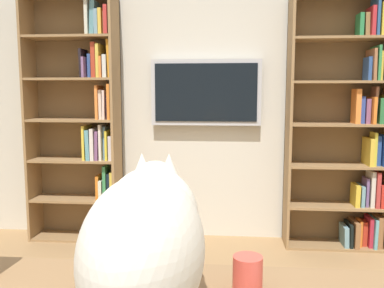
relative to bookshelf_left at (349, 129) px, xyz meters
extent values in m
cube|color=beige|center=(1.20, -0.17, 0.37)|extent=(4.52, 0.06, 2.70)
cube|color=#937047|center=(0.49, 0.02, 0.04)|extent=(0.02, 0.28, 2.04)
cube|color=brown|center=(0.10, -0.11, 0.04)|extent=(0.80, 0.01, 2.04)
cube|color=#937047|center=(0.10, 0.02, -0.97)|extent=(0.76, 0.27, 0.02)
cube|color=#937047|center=(0.10, 0.02, -0.64)|extent=(0.76, 0.27, 0.02)
cube|color=#937047|center=(0.10, 0.02, -0.30)|extent=(0.76, 0.27, 0.02)
cube|color=#937047|center=(0.10, 0.02, 0.04)|extent=(0.76, 0.27, 0.02)
cube|color=#937047|center=(0.10, 0.02, 0.37)|extent=(0.76, 0.27, 0.02)
cube|color=#937047|center=(0.10, 0.02, 0.71)|extent=(0.76, 0.27, 0.02)
cube|color=#98653D|center=(-0.25, 0.01, -0.83)|extent=(0.04, 0.22, 0.26)
cube|color=#5EA3B1|center=(-0.21, 0.02, -0.84)|extent=(0.03, 0.23, 0.24)
cube|color=#B3273A|center=(-0.19, 0.02, -0.84)|extent=(0.03, 0.17, 0.24)
cube|color=#BB3621|center=(-0.15, 0.01, -0.86)|extent=(0.04, 0.12, 0.20)
cube|color=orange|center=(-0.11, 0.03, -0.85)|extent=(0.02, 0.13, 0.21)
cube|color=#8E5F39|center=(-0.07, 0.04, -0.86)|extent=(0.04, 0.23, 0.21)
cube|color=black|center=(-0.03, 0.03, -0.87)|extent=(0.03, 0.21, 0.19)
cube|color=#6C97A6|center=(0.01, 0.04, -0.88)|extent=(0.04, 0.19, 0.17)
cube|color=red|center=(-0.25, 0.02, -0.53)|extent=(0.04, 0.22, 0.18)
cube|color=#B43836|center=(-0.21, 0.03, -0.48)|extent=(0.03, 0.21, 0.29)
cube|color=silver|center=(-0.18, 0.03, -0.48)|extent=(0.03, 0.16, 0.29)
cube|color=slate|center=(-0.14, 0.03, -0.51)|extent=(0.02, 0.14, 0.23)
cube|color=#6797A6|center=(-0.11, 0.02, -0.54)|extent=(0.03, 0.18, 0.17)
cube|color=gold|center=(-0.06, 0.03, -0.54)|extent=(0.04, 0.16, 0.18)
cube|color=#23469E|center=(-0.26, 0.02, -0.17)|extent=(0.03, 0.22, 0.25)
cube|color=#2C4F98|center=(-0.22, 0.01, -0.17)|extent=(0.03, 0.15, 0.24)
cube|color=gold|center=(-0.18, 0.04, -0.16)|extent=(0.02, 0.14, 0.27)
cube|color=gold|center=(-0.15, 0.02, -0.18)|extent=(0.03, 0.22, 0.22)
cube|color=gold|center=(-0.25, 0.02, 0.16)|extent=(0.03, 0.21, 0.23)
cube|color=#2E7441|center=(-0.22, 0.01, 0.15)|extent=(0.04, 0.19, 0.20)
cube|color=#98634B|center=(-0.17, 0.02, 0.19)|extent=(0.03, 0.13, 0.29)
cube|color=orange|center=(-0.15, 0.03, 0.15)|extent=(0.02, 0.23, 0.21)
cube|color=#875279|center=(-0.11, 0.04, 0.14)|extent=(0.03, 0.13, 0.20)
cube|color=#374CA0|center=(-0.07, 0.02, 0.15)|extent=(0.03, 0.13, 0.21)
cube|color=orange|center=(-0.03, 0.03, 0.18)|extent=(0.04, 0.15, 0.27)
cube|color=#2B4588|center=(-0.22, 0.01, 0.47)|extent=(0.02, 0.21, 0.17)
cube|color=gold|center=(-0.19, 0.02, 0.49)|extent=(0.02, 0.21, 0.22)
cube|color=#36844B|center=(-0.16, 0.03, 0.52)|extent=(0.02, 0.22, 0.27)
cube|color=#9E6641|center=(-0.13, 0.03, 0.50)|extent=(0.03, 0.22, 0.24)
cube|color=#315595|center=(-0.11, 0.03, 0.47)|extent=(0.03, 0.15, 0.18)
cube|color=gold|center=(-0.18, 0.02, 0.84)|extent=(0.03, 0.23, 0.24)
cube|color=#2C5689|center=(-0.14, 0.04, 0.86)|extent=(0.02, 0.19, 0.29)
cube|color=red|center=(-0.11, 0.04, 0.83)|extent=(0.03, 0.17, 0.22)
cube|color=olive|center=(-0.08, 0.01, 0.81)|extent=(0.04, 0.15, 0.18)
cube|color=#2C844A|center=(-0.03, 0.02, 0.81)|extent=(0.03, 0.13, 0.18)
cube|color=#937047|center=(1.92, 0.02, 0.06)|extent=(0.02, 0.28, 2.08)
cube|color=#937047|center=(2.67, 0.02, 0.06)|extent=(0.02, 0.28, 2.08)
cube|color=brown|center=(2.29, -0.11, 0.06)|extent=(0.77, 0.01, 2.08)
cube|color=#937047|center=(2.29, 0.02, -0.97)|extent=(0.73, 0.27, 0.02)
cube|color=#937047|center=(2.29, 0.02, -0.63)|extent=(0.73, 0.27, 0.02)
cube|color=#937047|center=(2.29, 0.02, -0.28)|extent=(0.73, 0.27, 0.02)
cube|color=#937047|center=(2.29, 0.02, 0.06)|extent=(0.73, 0.27, 0.02)
cube|color=#937047|center=(2.29, 0.02, 0.40)|extent=(0.73, 0.27, 0.02)
cube|color=#937047|center=(2.29, 0.02, 0.74)|extent=(0.73, 0.27, 0.02)
cube|color=black|center=(1.95, 0.02, -0.86)|extent=(0.02, 0.12, 0.20)
cube|color=#B23136|center=(1.98, 0.04, -0.81)|extent=(0.04, 0.14, 0.30)
cube|color=#307748|center=(2.03, 0.01, -0.87)|extent=(0.03, 0.17, 0.18)
cube|color=orange|center=(2.06, 0.02, -0.88)|extent=(0.02, 0.15, 0.16)
cube|color=gold|center=(1.95, 0.03, -0.50)|extent=(0.02, 0.18, 0.24)
cube|color=black|center=(1.98, 0.04, -0.50)|extent=(0.03, 0.14, 0.23)
cube|color=#38864F|center=(2.01, 0.04, -0.47)|extent=(0.03, 0.14, 0.29)
cube|color=silver|center=(2.05, 0.03, -0.54)|extent=(0.03, 0.17, 0.17)
cube|color=orange|center=(2.08, 0.01, -0.52)|extent=(0.03, 0.15, 0.20)
cube|color=silver|center=(1.95, 0.04, -0.17)|extent=(0.03, 0.16, 0.20)
cube|color=yellow|center=(1.99, 0.03, -0.15)|extent=(0.02, 0.15, 0.25)
cube|color=#6A93AD|center=(2.01, 0.01, -0.14)|extent=(0.02, 0.13, 0.28)
cube|color=silver|center=(2.04, 0.03, -0.13)|extent=(0.02, 0.18, 0.30)
cube|color=#784D7A|center=(2.07, 0.02, -0.15)|extent=(0.03, 0.20, 0.25)
cube|color=silver|center=(2.10, 0.02, -0.14)|extent=(0.03, 0.23, 0.27)
cube|color=#5A9AA6|center=(2.14, 0.03, -0.15)|extent=(0.04, 0.21, 0.26)
cube|color=yellow|center=(2.18, 0.01, -0.13)|extent=(0.02, 0.22, 0.29)
cube|color=orange|center=(1.95, 0.04, 0.21)|extent=(0.02, 0.20, 0.29)
cube|color=black|center=(1.98, 0.02, 0.17)|extent=(0.02, 0.13, 0.19)
cube|color=beige|center=(2.00, 0.01, 0.19)|extent=(0.02, 0.20, 0.24)
cube|color=beige|center=(2.03, 0.02, 0.19)|extent=(0.03, 0.14, 0.25)
cube|color=orange|center=(2.06, 0.03, 0.21)|extent=(0.02, 0.19, 0.28)
cube|color=orange|center=(1.95, 0.04, 0.57)|extent=(0.03, 0.16, 0.31)
cube|color=silver|center=(1.98, 0.02, 0.50)|extent=(0.03, 0.21, 0.19)
cube|color=orange|center=(2.01, 0.02, 0.50)|extent=(0.02, 0.23, 0.17)
cube|color=gold|center=(2.04, 0.02, 0.55)|extent=(0.03, 0.21, 0.27)
cube|color=#AF3823|center=(2.08, 0.03, 0.55)|extent=(0.04, 0.16, 0.29)
cube|color=#325293|center=(2.12, 0.02, 0.51)|extent=(0.03, 0.14, 0.19)
cube|color=slate|center=(2.15, 0.03, 0.49)|extent=(0.02, 0.24, 0.17)
cube|color=black|center=(2.18, 0.03, 0.53)|extent=(0.03, 0.18, 0.23)
cube|color=#B62F2B|center=(1.95, 0.04, 0.87)|extent=(0.03, 0.24, 0.22)
cube|color=olive|center=(1.98, 0.03, 0.85)|extent=(0.02, 0.13, 0.18)
cube|color=gold|center=(2.01, 0.01, 0.86)|extent=(0.03, 0.24, 0.20)
cube|color=#6F92A4|center=(2.04, 0.01, 0.85)|extent=(0.03, 0.23, 0.20)
cube|color=#6096A0|center=(2.08, 0.01, 0.89)|extent=(0.05, 0.15, 0.28)
cube|color=beige|center=(2.13, 0.02, 0.90)|extent=(0.03, 0.17, 0.30)
cube|color=#B7B7BC|center=(1.17, -0.09, 0.29)|extent=(0.93, 0.06, 0.55)
cube|color=black|center=(1.17, -0.06, 0.29)|extent=(0.86, 0.01, 0.48)
ellipsoid|color=silver|center=(1.16, 2.54, -0.06)|extent=(0.28, 0.44, 0.35)
ellipsoid|color=silver|center=(1.16, 2.44, -0.02)|extent=(0.24, 0.24, 0.26)
sphere|color=silver|center=(1.16, 2.38, 0.05)|extent=(0.14, 0.14, 0.14)
cone|color=silver|center=(1.12, 2.38, 0.10)|extent=(0.06, 0.06, 0.07)
cone|color=silver|center=(1.20, 2.38, 0.10)|extent=(0.06, 0.06, 0.07)
cone|color=beige|center=(1.12, 2.39, 0.10)|extent=(0.03, 0.03, 0.05)
cone|color=beige|center=(1.20, 2.39, 0.10)|extent=(0.03, 0.03, 0.05)
cylinder|color=#D84C3F|center=(0.92, 2.36, -0.19)|extent=(0.08, 0.08, 0.10)
camera|label=1|loc=(0.97, 3.41, 0.29)|focal=38.47mm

